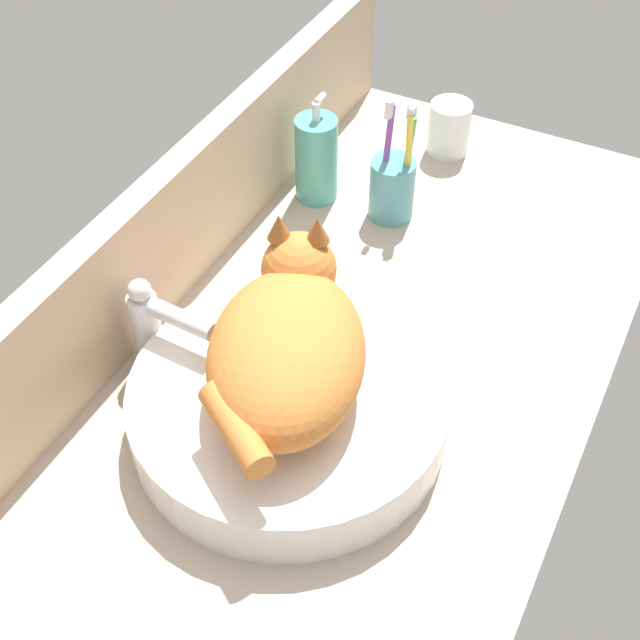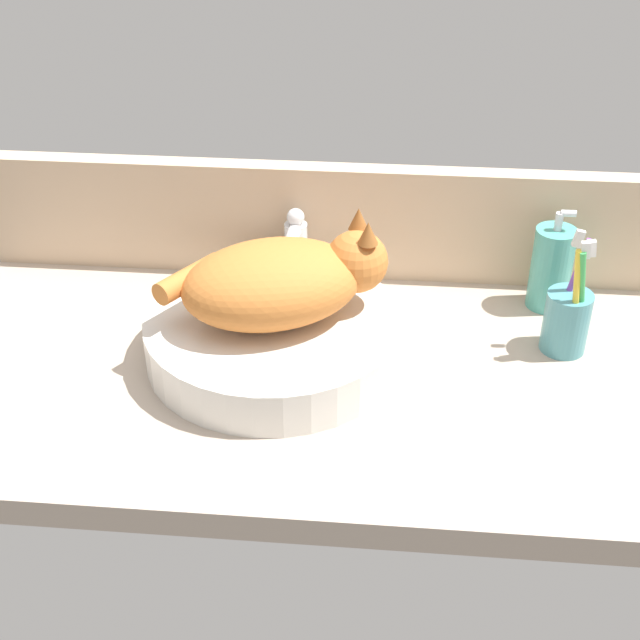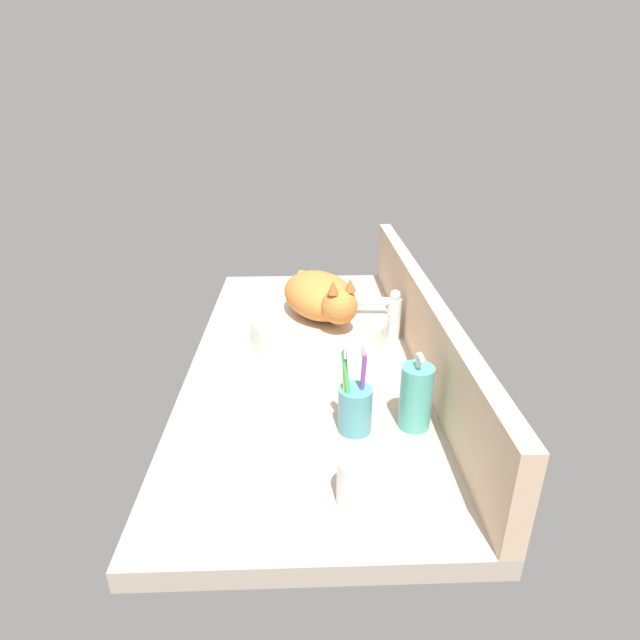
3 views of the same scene
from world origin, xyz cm
name	(u,v)px [view 2 (image 2 of 3)]	position (x,y,z in cm)	size (l,w,h in cm)	color
ground_plane	(351,382)	(0.00, 0.00, -2.00)	(122.04, 57.93, 4.00)	#B2A08E
backsplash_panel	(363,222)	(0.00, 27.16, 9.35)	(122.04, 3.60, 18.71)	#CCAD8C
sink_basin	(274,337)	(-11.25, 2.61, 3.26)	(36.34, 36.34, 6.52)	silver
cat	(282,280)	(-10.02, 3.20, 12.28)	(31.05, 25.17, 14.00)	#CC7533
faucet	(295,249)	(-10.32, 21.23, 7.30)	(3.60, 11.84, 13.60)	silver
soap_dispenser	(551,268)	(29.14, 19.84, 6.67)	(6.26, 6.26, 16.43)	teal
toothbrush_cup	(567,319)	(30.10, 7.98, 5.21)	(6.53, 6.53, 18.71)	teal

